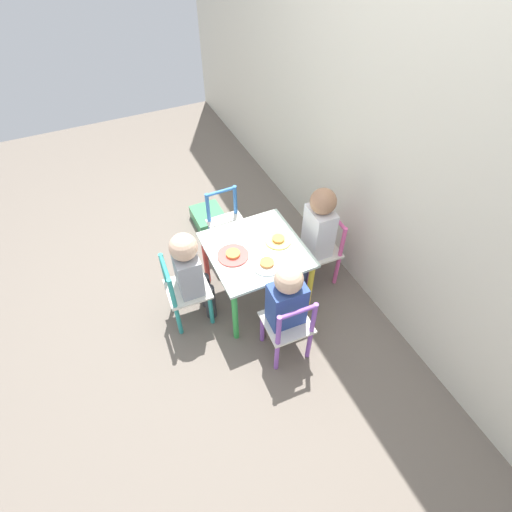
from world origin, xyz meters
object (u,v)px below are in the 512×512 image
child_back (317,230)px  child_front (191,270)px  plate_right (267,264)px  plate_front (233,255)px  plate_back (278,240)px  chair_purple (288,327)px  child_right (285,301)px  storage_bin (209,218)px  kids_table (256,256)px  chair_pink (321,250)px  chair_blue (227,226)px  chair_teal (184,292)px

child_back → child_front: size_ratio=1.09×
plate_right → plate_front: bearing=-135.0°
child_front → plate_back: 0.58m
chair_purple → plate_front: chair_purple is taller
child_back → child_front: (-0.04, -0.84, -0.03)m
child_right → storage_bin: child_right is taller
chair_purple → plate_back: chair_purple is taller
child_back → plate_back: child_back is taller
kids_table → chair_pink: chair_pink is taller
chair_pink → child_front: child_front is taller
chair_purple → plate_back: 0.55m
chair_purple → child_back: (-0.46, 0.44, 0.21)m
plate_front → plate_right: (0.15, 0.15, -0.00)m
chair_pink → child_right: bearing=-48.6°
chair_blue → storage_bin: chair_blue is taller
child_front → child_back: bearing=-90.2°
child_right → plate_front: (-0.42, -0.14, 0.04)m
child_back → plate_front: child_back is taller
child_back → child_right: 0.59m
storage_bin → chair_teal: bearing=-28.4°
child_right → plate_front: size_ratio=3.71×
chair_teal → plate_back: 0.67m
kids_table → storage_bin: (-0.85, -0.03, -0.33)m
chair_purple → chair_blue: size_ratio=1.00×
chair_blue → child_right: size_ratio=0.73×
child_back → child_front: bearing=-89.8°
child_back → plate_back: (-0.02, -0.27, -0.00)m
kids_table → child_front: child_front is taller
chair_pink → chair_teal: size_ratio=1.00×
child_back → plate_front: bearing=-89.2°
child_right → plate_front: bearing=-69.6°
chair_pink → child_front: 0.92m
kids_table → chair_pink: (0.03, 0.48, -0.13)m
chair_blue → plate_right: (0.64, 0.01, 0.21)m
kids_table → child_back: (0.02, 0.42, 0.08)m
plate_front → plate_back: bearing=90.0°
kids_table → chair_blue: size_ratio=1.12×
chair_blue → plate_back: 0.55m
plate_front → plate_right: same height
child_back → plate_front: size_ratio=4.05×
chair_purple → chair_blue: (-0.97, 0.01, 0.00)m
chair_pink → child_back: (-0.00, -0.06, 0.21)m
plate_back → plate_right: bearing=-45.0°
child_front → kids_table: bearing=-90.0°
kids_table → chair_purple: (0.48, -0.02, -0.13)m
chair_purple → child_right: bearing=-90.0°
chair_pink → chair_purple: 0.68m
chair_teal → plate_front: (0.02, 0.33, 0.21)m
chair_blue → child_back: bearing=-50.5°
chair_blue → plate_front: 0.55m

